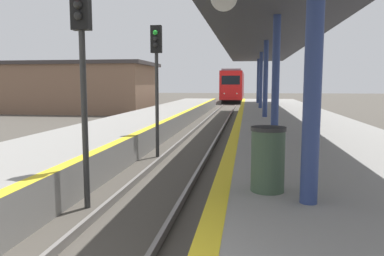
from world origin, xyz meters
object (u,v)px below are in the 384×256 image
(signal_near, at_px, (82,53))
(signal_mid, at_px, (156,66))
(train, at_px, (234,86))
(trash_bin, at_px, (268,159))

(signal_near, xyz_separation_m, signal_mid, (0.15, 5.43, 0.00))
(train, height_order, signal_mid, signal_mid)
(signal_mid, bearing_deg, train, 88.64)
(signal_mid, distance_m, trash_bin, 7.64)
(signal_near, bearing_deg, trash_bin, -18.68)
(signal_mid, xyz_separation_m, trash_bin, (3.38, -6.63, -1.75))
(train, bearing_deg, signal_near, -91.38)
(train, relative_size, signal_mid, 4.36)
(train, height_order, signal_near, signal_near)
(signal_mid, bearing_deg, signal_near, -91.53)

